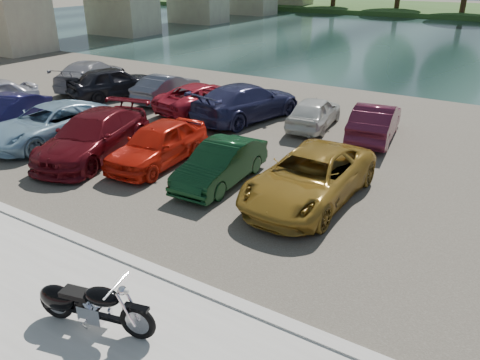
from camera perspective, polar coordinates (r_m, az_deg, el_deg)
name	(u,v)px	position (r m, az deg, el deg)	size (l,w,h in m)	color
ground	(69,325)	(9.46, -20.14, -16.23)	(200.00, 200.00, 0.00)	#595447
promenade	(20,358)	(9.05, -25.28, -19.04)	(60.00, 6.00, 0.10)	#ACABA2
kerb	(144,267)	(10.43, -11.67, -10.35)	(60.00, 0.30, 0.14)	#ACABA2
parking_lot	(313,145)	(17.28, 8.90, 4.21)	(60.00, 18.00, 0.04)	#454138
river	(452,44)	(44.84, 24.46, 14.88)	(120.00, 40.00, 0.00)	#192E2D
motorcycle	(85,304)	(8.92, -18.42, -14.13)	(2.29, 0.92, 1.05)	black
car_1	(5,114)	(20.53, -26.74, 7.17)	(1.42, 4.08, 1.34)	#15133E
car_2	(50,124)	(18.57, -22.19, 6.37)	(2.24, 4.85, 1.35)	#8CB4CC
car_3	(93,136)	(16.51, -17.45, 5.15)	(2.05, 5.04, 1.46)	#570C13
car_4	(158,144)	(15.40, -10.00, 4.38)	(1.63, 4.05, 1.38)	red
car_5	(221,164)	(13.82, -2.35, 2.01)	(1.29, 3.70, 1.22)	black
car_6	(310,177)	(12.86, 8.49, 0.34)	(2.29, 4.96, 1.38)	olive
car_7	(91,75)	(26.36, -17.70, 12.14)	(2.07, 5.08, 1.48)	gray
car_8	(114,82)	(24.19, -15.11, 11.46)	(1.79, 4.45, 1.52)	black
car_9	(167,88)	(22.99, -8.91, 11.04)	(1.35, 3.87, 1.27)	#585B69
car_10	(204,98)	(21.03, -4.47, 9.99)	(2.11, 4.58, 1.27)	#AE1D2D
car_11	(247,102)	(19.81, 0.86, 9.51)	(2.13, 5.24, 1.52)	#292A4F
car_12	(314,112)	(19.06, 9.04, 8.17)	(1.47, 3.66, 1.25)	silver
car_13	(375,122)	(18.19, 16.13, 6.87)	(1.42, 4.06, 1.34)	#4F1528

